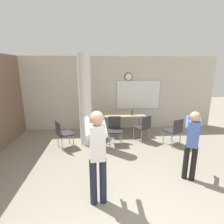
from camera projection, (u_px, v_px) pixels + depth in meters
name	position (u px, v px, depth m)	size (l,w,h in m)	color
wall_back	(114.00, 94.00, 6.82)	(8.00, 0.15, 2.80)	beige
support_pillar	(85.00, 101.00, 5.32)	(0.39, 0.39, 2.80)	silver
folding_table	(124.00, 115.00, 6.40)	(1.44, 0.76, 0.74)	tan
bottle_on_table	(132.00, 113.00, 6.21)	(0.08, 0.08, 0.23)	#1E6B2D
chair_table_front	(115.00, 128.00, 5.55)	(0.44, 0.44, 0.87)	#2D2D33
chair_mid_room	(174.00, 130.00, 5.43)	(0.59, 0.59, 0.87)	#2D2D33
chair_near_pillar	(63.00, 132.00, 5.22)	(0.60, 0.60, 0.87)	#2D2D33
chair_table_right	(143.00, 126.00, 5.76)	(0.61, 0.61, 0.87)	#2D2D33
chair_table_left	(96.00, 125.00, 5.87)	(0.61, 0.61, 0.87)	#2D2D33
person_playing_front	(97.00, 151.00, 2.96)	(0.43, 0.66, 1.72)	#1E2338
person_playing_side	(192.00, 140.00, 3.66)	(0.52, 0.64, 1.54)	black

